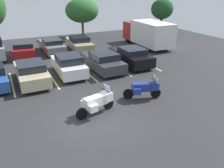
# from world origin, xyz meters

# --- Properties ---
(ground) EXTENTS (44.00, 44.00, 0.10)m
(ground) POSITION_xyz_m (0.00, 0.00, -0.05)
(ground) COLOR #2D2D30
(motorcycle_touring) EXTENTS (2.25, 1.08, 1.42)m
(motorcycle_touring) POSITION_xyz_m (0.55, 0.44, 0.67)
(motorcycle_touring) COLOR black
(motorcycle_touring) RESTS_ON ground
(motorcycle_second) EXTENTS (2.13, 1.22, 1.38)m
(motorcycle_second) POSITION_xyz_m (3.68, 0.90, 0.65)
(motorcycle_second) COLOR black
(motorcycle_second) RESTS_ON ground
(parking_stripes) EXTENTS (18.86, 4.73, 0.01)m
(parking_stripes) POSITION_xyz_m (-1.80, 6.65, 0.00)
(parking_stripes) COLOR #EAE066
(parking_stripes) RESTS_ON ground
(car_champagne) EXTENTS (1.87, 4.56, 1.45)m
(car_champagne) POSITION_xyz_m (-1.84, 6.34, 0.71)
(car_champagne) COLOR #C1B289
(car_champagne) RESTS_ON ground
(car_white) EXTENTS (1.90, 4.29, 1.52)m
(car_white) POSITION_xyz_m (0.88, 6.74, 0.75)
(car_white) COLOR white
(car_white) RESTS_ON ground
(car_charcoal) EXTENTS (2.05, 4.73, 1.45)m
(car_charcoal) POSITION_xyz_m (3.57, 6.59, 0.70)
(car_charcoal) COLOR #38383D
(car_charcoal) RESTS_ON ground
(car_black) EXTENTS (1.98, 4.68, 1.47)m
(car_black) POSITION_xyz_m (6.24, 6.83, 0.72)
(car_black) COLOR black
(car_black) RESTS_ON ground
(car_far_red) EXTENTS (2.29, 4.75, 1.39)m
(car_far_red) POSITION_xyz_m (-1.47, 13.57, 0.69)
(car_far_red) COLOR maroon
(car_far_red) RESTS_ON ground
(car_far_grey) EXTENTS (1.79, 4.71, 1.35)m
(car_far_grey) POSITION_xyz_m (1.21, 13.72, 0.66)
(car_far_grey) COLOR slate
(car_far_grey) RESTS_ON ground
(car_far_tan) EXTENTS (2.16, 4.94, 1.44)m
(car_far_tan) POSITION_xyz_m (3.89, 13.20, 0.70)
(car_far_tan) COLOR tan
(car_far_tan) RESTS_ON ground
(box_truck) EXTENTS (2.73, 6.90, 2.70)m
(box_truck) POSITION_xyz_m (11.16, 11.68, 1.45)
(box_truck) COLOR #A51E19
(box_truck) RESTS_ON ground
(tree_left) EXTENTS (4.11, 4.11, 4.76)m
(tree_left) POSITION_xyz_m (6.47, 19.41, 3.29)
(tree_left) COLOR #4C3823
(tree_left) RESTS_ON ground
(tree_far_right) EXTENTS (2.93, 2.93, 4.59)m
(tree_far_right) POSITION_xyz_m (16.85, 16.93, 3.25)
(tree_far_right) COLOR #4C3823
(tree_far_right) RESTS_ON ground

